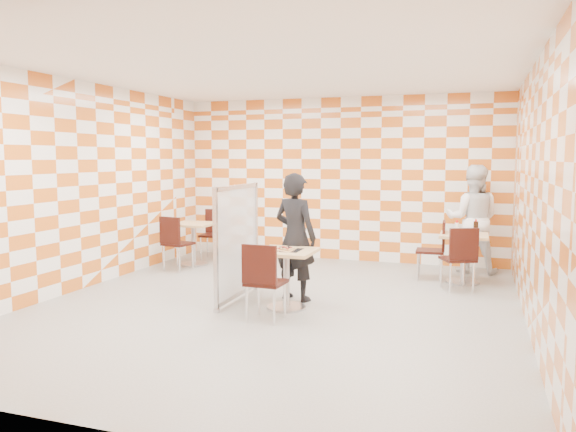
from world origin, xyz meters
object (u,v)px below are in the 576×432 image
(empty_table, at_px, (194,236))
(soda_bottle, at_px, (476,228))
(man_dark, at_px, (295,237))
(sport_bottle, at_px, (457,227))
(man_white, at_px, (473,219))
(chair_second_front, at_px, (460,254))
(second_table, at_px, (463,250))
(main_table, at_px, (286,269))
(chair_empty_near, at_px, (174,239))
(chair_main_front, at_px, (263,276))
(partition, at_px, (237,242))
(chair_empty_far, at_px, (214,230))
(chair_second_side, at_px, (436,245))

(empty_table, height_order, soda_bottle, soda_bottle)
(man_dark, xyz_separation_m, sport_bottle, (2.00, 1.87, -0.01))
(man_white, bearing_deg, chair_second_front, 85.15)
(man_dark, xyz_separation_m, man_white, (2.22, 2.66, 0.04))
(man_white, bearing_deg, second_table, 83.32)
(main_table, bearing_deg, chair_empty_near, 147.46)
(chair_second_front, xyz_separation_m, man_white, (0.14, 1.47, 0.35))
(chair_empty_near, bearing_deg, sport_bottle, 8.96)
(chair_empty_near, bearing_deg, chair_main_front, -42.60)
(second_table, distance_m, man_dark, 2.78)
(soda_bottle, bearing_deg, empty_table, -179.55)
(man_white, bearing_deg, empty_table, 11.41)
(chair_main_front, distance_m, man_white, 4.41)
(man_white, bearing_deg, man_dark, 50.65)
(chair_second_front, relative_size, soda_bottle, 4.02)
(empty_table, relative_size, chair_empty_near, 0.81)
(chair_main_front, relative_size, partition, 0.60)
(sport_bottle, xyz_separation_m, soda_bottle, (0.28, -0.08, 0.01))
(soda_bottle, bearing_deg, chair_empty_far, 171.79)
(chair_main_front, bearing_deg, man_dark, 88.52)
(partition, bearing_deg, soda_bottle, 34.57)
(chair_main_front, height_order, chair_second_side, same)
(empty_table, relative_size, chair_empty_far, 0.81)
(second_table, height_order, partition, partition)
(chair_empty_near, bearing_deg, soda_bottle, 7.52)
(man_white, height_order, soda_bottle, man_white)
(soda_bottle, bearing_deg, chair_second_front, -107.64)
(second_table, distance_m, soda_bottle, 0.38)
(main_table, bearing_deg, chair_empty_far, 129.88)
(empty_table, bearing_deg, main_table, -41.54)
(chair_main_front, height_order, chair_second_front, same)
(man_white, bearing_deg, chair_empty_near, 18.07)
(man_dark, bearing_deg, partition, 37.46)
(chair_second_side, height_order, man_white, man_white)
(man_dark, height_order, soda_bottle, man_dark)
(soda_bottle, bearing_deg, partition, -145.43)
(second_table, xyz_separation_m, sport_bottle, (-0.11, 0.10, 0.33))
(chair_second_side, xyz_separation_m, soda_bottle, (0.57, -0.07, 0.31))
(partition, distance_m, man_dark, 0.77)
(partition, xyz_separation_m, man_white, (2.94, 2.93, 0.10))
(chair_second_side, xyz_separation_m, sport_bottle, (0.29, 0.01, 0.29))
(chair_second_front, distance_m, sport_bottle, 0.75)
(man_dark, bearing_deg, chair_empty_near, -8.01)
(second_table, height_order, empty_table, same)
(man_dark, xyz_separation_m, soda_bottle, (2.27, 1.79, 0.00))
(partition, height_order, man_dark, man_dark)
(sport_bottle, distance_m, soda_bottle, 0.29)
(chair_second_front, distance_m, chair_empty_far, 4.68)
(main_table, relative_size, man_dark, 0.44)
(chair_main_front, distance_m, chair_empty_near, 3.37)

